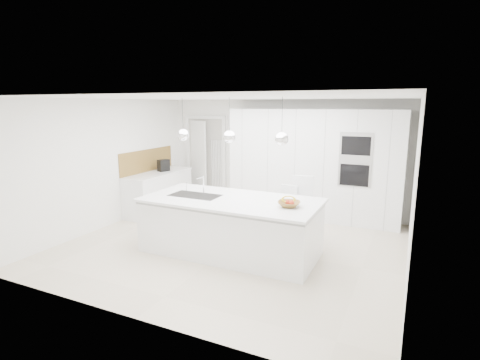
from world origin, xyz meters
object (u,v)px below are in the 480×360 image
at_px(fruit_bowl, 289,204).
at_px(bar_stool_right, 300,210).
at_px(island_base, 230,227).
at_px(espresso_machine, 164,165).
at_px(bar_stool_left, 286,214).

xyz_separation_m(fruit_bowl, bar_stool_right, (-0.11, 0.99, -0.36)).
bearing_deg(island_base, bar_stool_right, 47.96).
bearing_deg(espresso_machine, bar_stool_right, 9.04).
relative_size(bar_stool_left, bar_stool_right, 0.85).
bearing_deg(island_base, espresso_machine, 146.35).
xyz_separation_m(fruit_bowl, espresso_machine, (-3.52, 1.70, 0.09)).
bearing_deg(island_base, bar_stool_left, 55.35).
xyz_separation_m(island_base, bar_stool_right, (0.88, 0.97, 0.15)).
xyz_separation_m(island_base, fruit_bowl, (0.99, -0.01, 0.51)).
distance_m(fruit_bowl, bar_stool_left, 1.11).
height_order(espresso_machine, bar_stool_left, espresso_machine).
xyz_separation_m(espresso_machine, bar_stool_right, (3.41, -0.71, -0.45)).
bearing_deg(fruit_bowl, island_base, 179.23).
distance_m(espresso_machine, bar_stool_left, 3.31).
bearing_deg(bar_stool_left, bar_stool_right, 16.24).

